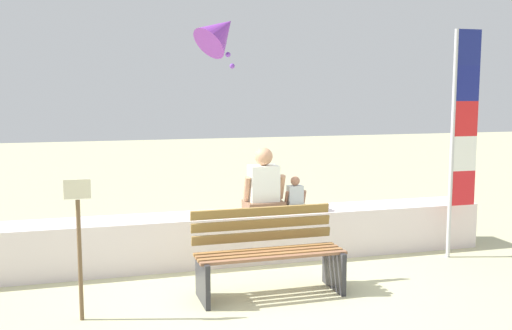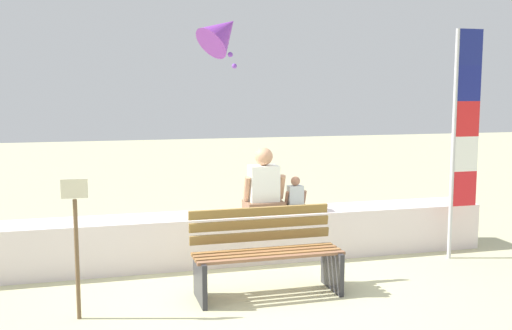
{
  "view_description": "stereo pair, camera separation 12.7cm",
  "coord_description": "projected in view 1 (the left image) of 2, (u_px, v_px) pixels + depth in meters",
  "views": [
    {
      "loc": [
        -1.74,
        -5.87,
        2.14
      ],
      "look_at": [
        0.32,
        1.27,
        1.21
      ],
      "focal_mm": 41.93,
      "sensor_mm": 36.0,
      "label": 1
    },
    {
      "loc": [
        -1.61,
        -5.9,
        2.14
      ],
      "look_at": [
        0.32,
        1.27,
        1.21
      ],
      "focal_mm": 41.93,
      "sensor_mm": 36.0,
      "label": 2
    }
  ],
  "objects": [
    {
      "name": "kite_purple",
      "position": [
        220.0,
        32.0,
        9.45
      ],
      "size": [
        1.02,
        0.91,
        1.0
      ],
      "color": "purple"
    },
    {
      "name": "flag_banner",
      "position": [
        461.0,
        129.0,
        7.52
      ],
      "size": [
        0.38,
        0.05,
        2.89
      ],
      "color": "#B7B7BC",
      "rests_on": "ground"
    },
    {
      "name": "ground_plane",
      "position": [
        260.0,
        293.0,
        6.34
      ],
      "size": [
        40.0,
        40.0,
        0.0
      ],
      "primitive_type": "plane",
      "color": "#BEBC90"
    },
    {
      "name": "sign_post",
      "position": [
        79.0,
        238.0,
        5.5
      ],
      "size": [
        0.24,
        0.04,
        1.33
      ],
      "color": "brown",
      "rests_on": "ground"
    },
    {
      "name": "seawall_ledge",
      "position": [
        231.0,
        237.0,
        7.51
      ],
      "size": [
        6.72,
        0.63,
        0.61
      ],
      "primitive_type": "cube",
      "color": "silver",
      "rests_on": "ground"
    },
    {
      "name": "person_child",
      "position": [
        295.0,
        196.0,
        7.71
      ],
      "size": [
        0.28,
        0.21,
        0.43
      ],
      "color": "brown",
      "rests_on": "seawall_ledge"
    },
    {
      "name": "park_bench",
      "position": [
        268.0,
        255.0,
        6.3
      ],
      "size": [
        1.57,
        0.62,
        0.88
      ],
      "color": "brown",
      "rests_on": "ground"
    },
    {
      "name": "person_adult",
      "position": [
        264.0,
        187.0,
        7.58
      ],
      "size": [
        0.53,
        0.39,
        0.82
      ],
      "color": "brown",
      "rests_on": "seawall_ledge"
    }
  ]
}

